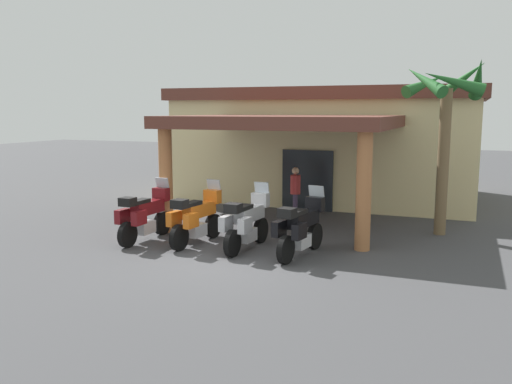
{
  "coord_description": "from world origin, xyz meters",
  "views": [
    {
      "loc": [
        5.18,
        -10.99,
        3.45
      ],
      "look_at": [
        -0.29,
        2.71,
        1.2
      ],
      "focal_mm": 37.63,
      "sensor_mm": 36.0,
      "label": 1
    }
  ],
  "objects_px": {
    "motorcycle_maroon": "(145,215)",
    "motorcycle_black": "(301,228)",
    "pedestrian": "(295,190)",
    "motorcycle_orange": "(196,218)",
    "palm_tree_near_portico": "(447,105)",
    "motel_building": "(331,142)",
    "motorcycle_silver": "(247,222)"
  },
  "relations": [
    {
      "from": "motorcycle_maroon",
      "to": "motorcycle_black",
      "type": "distance_m",
      "value": 4.29
    },
    {
      "from": "motel_building",
      "to": "motorcycle_maroon",
      "type": "height_order",
      "value": "motel_building"
    },
    {
      "from": "pedestrian",
      "to": "palm_tree_near_portico",
      "type": "height_order",
      "value": "palm_tree_near_portico"
    },
    {
      "from": "motorcycle_black",
      "to": "pedestrian",
      "type": "relative_size",
      "value": 1.31
    },
    {
      "from": "motel_building",
      "to": "motorcycle_maroon",
      "type": "xyz_separation_m",
      "value": [
        -2.73,
        -9.21,
        -1.48
      ]
    },
    {
      "from": "motorcycle_black",
      "to": "motel_building",
      "type": "bearing_deg",
      "value": 19.04
    },
    {
      "from": "motorcycle_maroon",
      "to": "motorcycle_black",
      "type": "height_order",
      "value": "same"
    },
    {
      "from": "motorcycle_maroon",
      "to": "motorcycle_black",
      "type": "relative_size",
      "value": 1.0
    },
    {
      "from": "motorcycle_black",
      "to": "motorcycle_silver",
      "type": "bearing_deg",
      "value": 95.24
    },
    {
      "from": "motorcycle_maroon",
      "to": "pedestrian",
      "type": "bearing_deg",
      "value": -32.06
    },
    {
      "from": "motorcycle_orange",
      "to": "palm_tree_near_portico",
      "type": "height_order",
      "value": "palm_tree_near_portico"
    },
    {
      "from": "motorcycle_silver",
      "to": "pedestrian",
      "type": "bearing_deg",
      "value": 4.4
    },
    {
      "from": "motorcycle_black",
      "to": "pedestrian",
      "type": "distance_m",
      "value": 4.33
    },
    {
      "from": "motorcycle_orange",
      "to": "motorcycle_silver",
      "type": "relative_size",
      "value": 1.0
    },
    {
      "from": "motorcycle_maroon",
      "to": "palm_tree_near_portico",
      "type": "xyz_separation_m",
      "value": [
        7.27,
        3.73,
        2.9
      ]
    },
    {
      "from": "motorcycle_black",
      "to": "pedestrian",
      "type": "bearing_deg",
      "value": 28.65
    },
    {
      "from": "motorcycle_black",
      "to": "palm_tree_near_portico",
      "type": "xyz_separation_m",
      "value": [
        2.98,
        3.65,
        2.9
      ]
    },
    {
      "from": "motorcycle_black",
      "to": "pedestrian",
      "type": "xyz_separation_m",
      "value": [
        -1.43,
        4.08,
        0.28
      ]
    },
    {
      "from": "motorcycle_maroon",
      "to": "motorcycle_silver",
      "type": "distance_m",
      "value": 2.87
    },
    {
      "from": "motorcycle_orange",
      "to": "motel_building",
      "type": "bearing_deg",
      "value": -1.57
    },
    {
      "from": "motel_building",
      "to": "pedestrian",
      "type": "bearing_deg",
      "value": -88.64
    },
    {
      "from": "motorcycle_maroon",
      "to": "palm_tree_near_portico",
      "type": "relative_size",
      "value": 0.45
    },
    {
      "from": "motorcycle_maroon",
      "to": "motorcycle_orange",
      "type": "bearing_deg",
      "value": -79.5
    },
    {
      "from": "motel_building",
      "to": "motorcycle_black",
      "type": "bearing_deg",
      "value": -80.43
    },
    {
      "from": "motel_building",
      "to": "motorcycle_silver",
      "type": "xyz_separation_m",
      "value": [
        0.13,
        -9.03,
        -1.48
      ]
    },
    {
      "from": "motorcycle_orange",
      "to": "pedestrian",
      "type": "bearing_deg",
      "value": -13.25
    },
    {
      "from": "motorcycle_silver",
      "to": "palm_tree_near_portico",
      "type": "distance_m",
      "value": 6.36
    },
    {
      "from": "motorcycle_maroon",
      "to": "motel_building",
      "type": "bearing_deg",
      "value": -14.04
    },
    {
      "from": "motorcycle_orange",
      "to": "motorcycle_silver",
      "type": "xyz_separation_m",
      "value": [
        1.43,
        -0.02,
        0.0
      ]
    },
    {
      "from": "pedestrian",
      "to": "motel_building",
      "type": "bearing_deg",
      "value": 69.38
    },
    {
      "from": "pedestrian",
      "to": "palm_tree_near_portico",
      "type": "bearing_deg",
      "value": -27.67
    },
    {
      "from": "motel_building",
      "to": "motorcycle_silver",
      "type": "bearing_deg",
      "value": -89.3
    }
  ]
}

